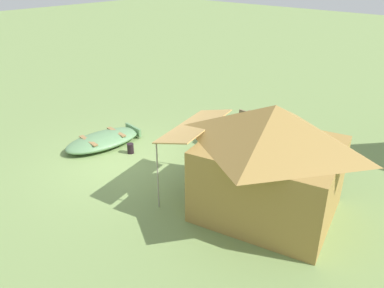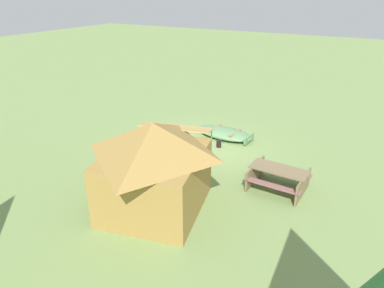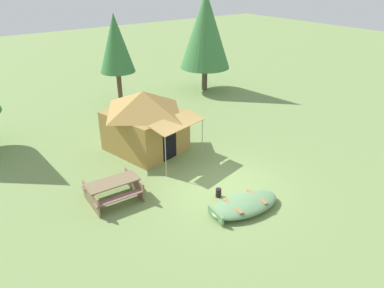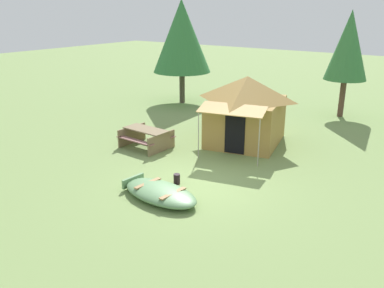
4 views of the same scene
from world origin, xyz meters
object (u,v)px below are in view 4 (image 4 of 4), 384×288
object	(u,v)px
cooler_box	(254,149)
pine_tree_far_center	(348,46)
beached_rowboat	(160,192)
canvas_cabin_tent	(246,109)
pine_tree_back_left	(182,36)
picnic_table	(146,136)
fuel_can	(177,179)

from	to	relation	value
cooler_box	pine_tree_far_center	size ratio (longest dim) A/B	0.09
beached_rowboat	canvas_cabin_tent	size ratio (longest dim) A/B	0.59
beached_rowboat	pine_tree_back_left	size ratio (longest dim) A/B	0.47
pine_tree_far_center	cooler_box	bearing A→B (deg)	-98.17
picnic_table	pine_tree_back_left	bearing A→B (deg)	116.54
picnic_table	pine_tree_far_center	xyz separation A→B (m)	(4.81, 9.20, 3.00)
fuel_can	pine_tree_back_left	distance (m)	11.76
pine_tree_far_center	beached_rowboat	bearing A→B (deg)	-97.05
beached_rowboat	pine_tree_back_left	xyz separation A→B (m)	(-6.81, 10.17, 3.51)
pine_tree_back_left	canvas_cabin_tent	bearing A→B (deg)	-33.85
beached_rowboat	pine_tree_far_center	xyz separation A→B (m)	(1.52, 12.32, 3.28)
picnic_table	cooler_box	world-z (taller)	picnic_table
picnic_table	fuel_can	xyz separation A→B (m)	(3.07, -2.03, -0.31)
pine_tree_back_left	pine_tree_far_center	bearing A→B (deg)	14.44
beached_rowboat	canvas_cabin_tent	bearing A→B (deg)	94.03
canvas_cabin_tent	cooler_box	distance (m)	1.76
cooler_box	pine_tree_back_left	world-z (taller)	pine_tree_back_left
cooler_box	pine_tree_far_center	world-z (taller)	pine_tree_far_center
cooler_box	fuel_can	distance (m)	3.95
canvas_cabin_tent	cooler_box	size ratio (longest dim) A/B	10.02
canvas_cabin_tent	pine_tree_far_center	distance (m)	7.03
picnic_table	pine_tree_far_center	bearing A→B (deg)	62.40
picnic_table	pine_tree_back_left	size ratio (longest dim) A/B	0.33
canvas_cabin_tent	cooler_box	world-z (taller)	canvas_cabin_tent
picnic_table	cooler_box	xyz separation A→B (m)	(3.76, 1.86, -0.30)
picnic_table	pine_tree_far_center	size ratio (longest dim) A/B	0.36
canvas_cabin_tent	picnic_table	xyz separation A→B (m)	(-2.87, -2.76, -0.93)
pine_tree_back_left	pine_tree_far_center	world-z (taller)	pine_tree_back_left
beached_rowboat	pine_tree_far_center	bearing A→B (deg)	82.95
canvas_cabin_tent	cooler_box	bearing A→B (deg)	-45.54
beached_rowboat	cooler_box	distance (m)	5.00
canvas_cabin_tent	fuel_can	world-z (taller)	canvas_cabin_tent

